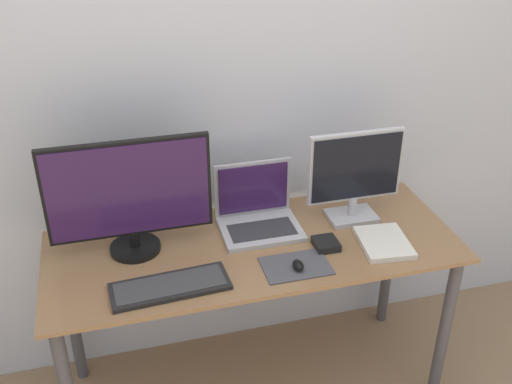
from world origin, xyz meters
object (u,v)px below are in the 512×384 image
(laptop, at_px, (257,212))
(keyboard, at_px, (170,286))
(monitor_left, at_px, (129,196))
(mouse, at_px, (298,265))
(monitor_right, at_px, (355,174))
(power_brick, at_px, (326,244))
(book, at_px, (384,242))

(laptop, xyz_separation_m, keyboard, (-0.40, -0.31, -0.05))
(monitor_left, height_order, mouse, monitor_left)
(monitor_left, height_order, laptop, monitor_left)
(monitor_right, distance_m, laptop, 0.41)
(monitor_right, bearing_deg, laptop, 173.03)
(mouse, bearing_deg, monitor_right, 40.90)
(power_brick, bearing_deg, book, -11.39)
(power_brick, bearing_deg, laptop, 133.83)
(keyboard, bearing_deg, monitor_left, 109.38)
(monitor_right, height_order, keyboard, monitor_right)
(monitor_right, xyz_separation_m, laptop, (-0.39, 0.05, -0.14))
(monitor_left, height_order, power_brick, monitor_left)
(book, xyz_separation_m, power_brick, (-0.22, 0.04, 0.00))
(monitor_right, xyz_separation_m, power_brick, (-0.18, -0.17, -0.19))
(laptop, bearing_deg, book, -31.49)
(keyboard, height_order, book, book)
(book, bearing_deg, power_brick, 168.61)
(laptop, bearing_deg, power_brick, -46.17)
(laptop, bearing_deg, monitor_right, -6.97)
(mouse, distance_m, power_brick, 0.18)
(mouse, distance_m, book, 0.37)
(laptop, height_order, power_brick, laptop)
(keyboard, bearing_deg, monitor_right, 18.85)
(monitor_left, xyz_separation_m, monitor_right, (0.88, -0.00, -0.03))
(mouse, height_order, power_brick, mouse)
(mouse, bearing_deg, monitor_left, 153.09)
(monitor_right, xyz_separation_m, keyboard, (-0.78, -0.27, -0.19))
(keyboard, bearing_deg, book, 3.57)
(laptop, distance_m, book, 0.51)
(monitor_right, xyz_separation_m, book, (0.04, -0.22, -0.19))
(keyboard, bearing_deg, power_brick, 8.96)
(keyboard, relative_size, book, 1.70)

